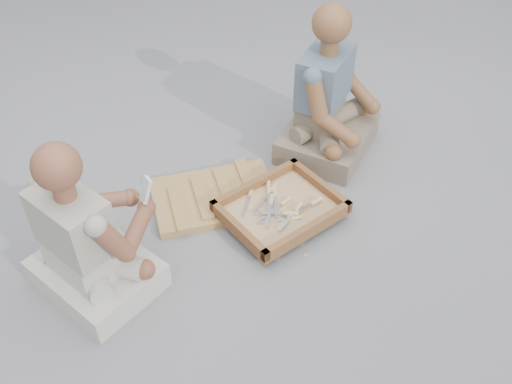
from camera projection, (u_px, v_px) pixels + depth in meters
ground at (280, 248)px, 2.70m from camera, size 60.00×60.00×0.00m
carved_panel at (215, 197)px, 2.93m from camera, size 0.73×0.59×0.04m
tool_tray at (281, 209)px, 2.80m from camera, size 0.58×0.48×0.07m
chisel_0 at (283, 203)px, 2.82m from camera, size 0.22×0.06×0.02m
chisel_1 at (271, 203)px, 2.81m from camera, size 0.16×0.18×0.02m
chisel_2 at (289, 219)px, 2.75m from camera, size 0.21×0.11×0.02m
chisel_3 at (269, 192)px, 2.88m from camera, size 0.13×0.20×0.02m
chisel_4 at (313, 203)px, 2.81m from camera, size 0.22×0.03×0.02m
chisel_5 at (250, 194)px, 2.88m from camera, size 0.17×0.17×0.02m
chisel_6 at (272, 190)px, 2.89m from camera, size 0.20×0.12×0.02m
chisel_7 at (275, 195)px, 2.87m from camera, size 0.13×0.19×0.02m
chisel_8 at (268, 189)px, 2.89m from camera, size 0.14×0.19×0.02m
chisel_9 at (287, 213)px, 2.75m from camera, size 0.18×0.15×0.02m
chisel_10 at (296, 210)px, 2.77m from camera, size 0.21×0.10×0.02m
wood_chip_0 at (306, 255)px, 2.67m from camera, size 0.02×0.02×0.00m
wood_chip_1 at (335, 208)px, 2.90m from camera, size 0.02×0.02×0.00m
wood_chip_2 at (277, 258)px, 2.65m from camera, size 0.02×0.02×0.00m
wood_chip_3 at (322, 201)px, 2.94m from camera, size 0.02×0.02×0.00m
wood_chip_4 at (290, 177)px, 3.08m from camera, size 0.02×0.02×0.00m
wood_chip_5 at (243, 204)px, 2.92m from camera, size 0.02×0.02×0.00m
wood_chip_6 at (302, 244)px, 2.72m from camera, size 0.02×0.02×0.00m
wood_chip_7 at (307, 210)px, 2.89m from camera, size 0.02×0.02×0.00m
wood_chip_8 at (346, 210)px, 2.89m from camera, size 0.02×0.02×0.00m
wood_chip_9 at (239, 176)px, 3.08m from camera, size 0.02×0.02×0.00m
wood_chip_10 at (264, 219)px, 2.84m from camera, size 0.02×0.02×0.00m
craftsman at (87, 242)px, 2.36m from camera, size 0.59×0.60×0.79m
companion at (328, 106)px, 3.08m from camera, size 0.69×0.65×0.86m
mobile_phone at (146, 190)px, 2.42m from camera, size 0.06×0.05×0.12m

